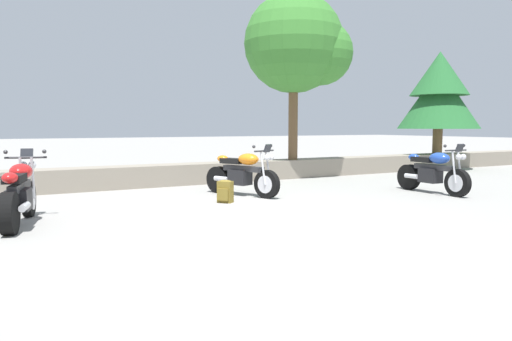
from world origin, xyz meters
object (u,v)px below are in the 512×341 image
object	(u,v)px
motorcycle_orange_centre	(242,174)
pine_tree_mid_left	(439,92)
rider_backpack	(225,191)
motorcycle_red_near_left	(20,194)
motorcycle_blue_far_right	(433,172)
leafy_tree_far_left	(299,46)

from	to	relation	value
motorcycle_orange_centre	pine_tree_mid_left	distance (m)	10.04
rider_backpack	motorcycle_red_near_left	bearing A→B (deg)	-174.12
motorcycle_orange_centre	motorcycle_blue_far_right	xyz separation A→B (m)	(4.07, -1.82, 0.00)
motorcycle_blue_far_right	rider_backpack	bearing A→B (deg)	167.21
motorcycle_red_near_left	leafy_tree_far_left	bearing A→B (deg)	24.67
pine_tree_mid_left	rider_backpack	bearing A→B (deg)	-162.17
motorcycle_orange_centre	motorcycle_blue_far_right	world-z (taller)	same
rider_backpack	leafy_tree_far_left	world-z (taller)	leafy_tree_far_left
leafy_tree_far_left	pine_tree_mid_left	size ratio (longest dim) A/B	1.33
pine_tree_mid_left	motorcycle_red_near_left	bearing A→B (deg)	-165.29
motorcycle_orange_centre	leafy_tree_far_left	xyz separation A→B (m)	(3.19, 2.45, 3.46)
rider_backpack	pine_tree_mid_left	xyz separation A→B (m)	(10.20, 3.28, 2.57)
motorcycle_orange_centre	motorcycle_blue_far_right	distance (m)	4.46
pine_tree_mid_left	motorcycle_blue_far_right	bearing A→B (deg)	-140.69
motorcycle_red_near_left	rider_backpack	bearing A→B (deg)	5.88
rider_backpack	pine_tree_mid_left	distance (m)	11.02
motorcycle_orange_centre	rider_backpack	bearing A→B (deg)	-137.02
motorcycle_orange_centre	leafy_tree_far_left	bearing A→B (deg)	37.48
motorcycle_red_near_left	pine_tree_mid_left	size ratio (longest dim) A/B	0.55
motorcycle_blue_far_right	pine_tree_mid_left	distance (m)	7.30
pine_tree_mid_left	leafy_tree_far_left	bearing A→B (deg)	-178.97
motorcycle_red_near_left	leafy_tree_far_left	size ratio (longest dim) A/B	0.41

